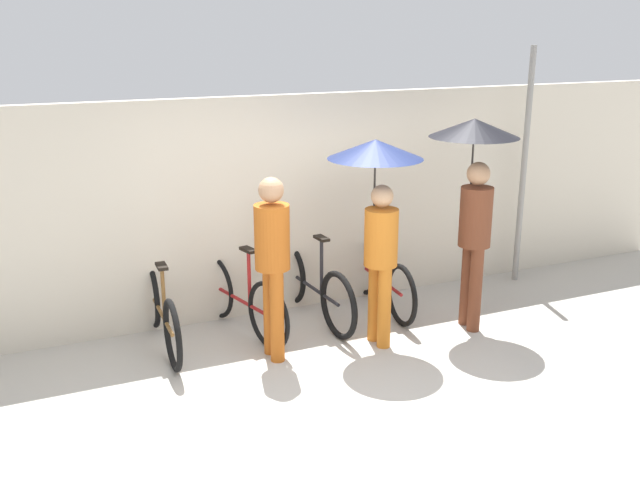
# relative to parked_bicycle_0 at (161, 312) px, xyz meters

# --- Properties ---
(ground_plane) EXTENTS (30.00, 30.00, 0.00)m
(ground_plane) POSITION_rel_parked_bicycle_0_xyz_m (1.19, -1.66, -0.35)
(ground_plane) COLOR #B7B2A8
(back_wall) EXTENTS (10.98, 0.12, 2.31)m
(back_wall) POSITION_rel_parked_bicycle_0_xyz_m (1.19, 0.46, 0.81)
(back_wall) COLOR beige
(back_wall) RESTS_ON ground
(parked_bicycle_0) EXTENTS (0.44, 1.72, 1.04)m
(parked_bicycle_0) POSITION_rel_parked_bicycle_0_xyz_m (0.00, 0.00, 0.00)
(parked_bicycle_0) COLOR black
(parked_bicycle_0) RESTS_ON ground
(parked_bicycle_1) EXTENTS (0.56, 1.64, 1.02)m
(parked_bicycle_1) POSITION_rel_parked_bicycle_0_xyz_m (0.79, 0.02, 0.01)
(parked_bicycle_1) COLOR black
(parked_bicycle_1) RESTS_ON ground
(parked_bicycle_2) EXTENTS (0.44, 1.78, 1.09)m
(parked_bicycle_2) POSITION_rel_parked_bicycle_0_xyz_m (1.59, 0.03, 0.01)
(parked_bicycle_2) COLOR black
(parked_bicycle_2) RESTS_ON ground
(parked_bicycle_3) EXTENTS (0.44, 1.63, 1.06)m
(parked_bicycle_3) POSITION_rel_parked_bicycle_0_xyz_m (2.39, 0.00, -0.00)
(parked_bicycle_3) COLOR black
(parked_bicycle_3) RESTS_ON ground
(pedestrian_leading) EXTENTS (0.32, 0.32, 1.72)m
(pedestrian_leading) POSITION_rel_parked_bicycle_0_xyz_m (0.90, -0.66, 0.66)
(pedestrian_leading) COLOR #B25619
(pedestrian_leading) RESTS_ON ground
(pedestrian_center) EXTENTS (0.90, 0.90, 1.98)m
(pedestrian_center) POSITION_rel_parked_bicycle_0_xyz_m (1.94, -0.71, 1.16)
(pedestrian_center) COLOR #C66B1E
(pedestrian_center) RESTS_ON ground
(pedestrian_trailing) EXTENTS (0.88, 0.88, 2.12)m
(pedestrian_trailing) POSITION_rel_parked_bicycle_0_xyz_m (2.99, -0.74, 1.25)
(pedestrian_trailing) COLOR brown
(pedestrian_trailing) RESTS_ON ground
(awning_pole) EXTENTS (0.07, 0.07, 2.78)m
(awning_pole) POSITION_rel_parked_bicycle_0_xyz_m (4.34, 0.15, 1.04)
(awning_pole) COLOR gray
(awning_pole) RESTS_ON ground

